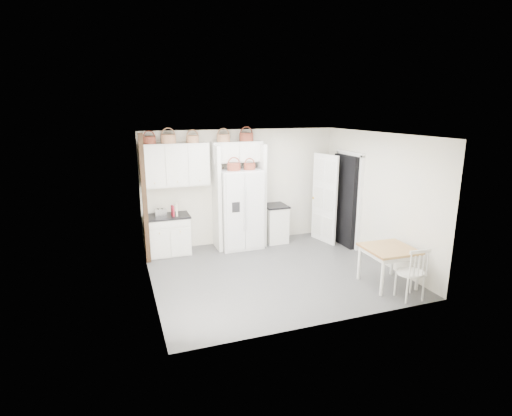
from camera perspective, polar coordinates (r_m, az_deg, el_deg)
name	(u,v)px	position (r m, az deg, el deg)	size (l,w,h in m)	color
floor	(273,272)	(7.75, 2.50, -9.15)	(4.50, 4.50, 0.00)	#474748
ceiling	(275,135)	(7.14, 2.72, 10.42)	(4.50, 4.50, 0.00)	white
wall_back	(241,187)	(9.17, -2.11, 3.04)	(4.50, 4.50, 0.00)	beige
wall_left	(148,217)	(6.83, -15.16, -1.28)	(4.00, 4.00, 0.00)	beige
wall_right	(377,197)	(8.43, 16.93, 1.45)	(4.00, 4.00, 0.00)	beige
refrigerator	(240,209)	(8.89, -2.32, -0.09)	(0.91, 0.73, 1.76)	silver
base_cab_left	(168,236)	(8.75, -12.41, -3.86)	(0.88, 0.56, 0.81)	silver
base_cab_right	(275,224)	(9.35, 2.73, -2.30)	(0.48, 0.57, 0.84)	silver
dining_table	(388,266)	(7.49, 18.30, -7.88)	(0.83, 0.83, 0.69)	brown
windsor_chair	(410,273)	(7.04, 21.19, -8.61)	(0.44, 0.40, 0.90)	silver
counter_left	(167,216)	(8.63, -12.55, -1.17)	(0.92, 0.59, 0.04)	black
counter_right	(275,206)	(9.23, 2.76, 0.32)	(0.52, 0.61, 0.04)	black
toaster	(160,213)	(8.57, -13.52, -0.65)	(0.24, 0.14, 0.16)	silver
cookbook_red	(173,211)	(8.54, -11.81, -0.40)	(0.03, 0.15, 0.22)	maroon
cookbook_cream	(177,210)	(8.54, -11.25, -0.23)	(0.04, 0.17, 0.26)	beige
basket_upper_a	(149,140)	(8.47, -15.00, 9.34)	(0.26, 0.26, 0.15)	maroon
basket_upper_b	(168,139)	(8.51, -12.40, 9.62)	(0.31, 0.31, 0.18)	brown
basket_upper_c	(193,139)	(8.59, -9.05, 9.71)	(0.26, 0.26, 0.15)	brown
basket_bridge_a	(223,138)	(8.74, -4.68, 9.94)	(0.29, 0.29, 0.16)	brown
basket_bridge_b	(246,137)	(8.89, -1.39, 10.10)	(0.31, 0.31, 0.18)	maroon
basket_fridge_a	(234,167)	(8.56, -3.18, 5.89)	(0.29, 0.29, 0.15)	maroon
basket_fridge_b	(250,167)	(8.67, -0.93, 5.95)	(0.25, 0.25, 0.13)	maroon
upper_cabinet	(175,165)	(8.58, -11.45, 6.07)	(1.40, 0.34, 0.90)	silver
bridge_cabinet	(237,152)	(8.85, -2.76, 8.03)	(1.12, 0.34, 0.45)	silver
fridge_panel_left	(217,198)	(8.75, -5.64, 1.43)	(0.08, 0.60, 2.30)	silver
fridge_panel_right	(260,195)	(9.04, 0.65, 1.91)	(0.08, 0.60, 2.30)	silver
trim_post	(145,200)	(8.15, -15.62, 1.12)	(0.09, 0.09, 2.60)	black
doorway_void	(346,201)	(9.24, 12.71, 1.04)	(0.18, 0.85, 2.05)	black
door_slab	(324,199)	(9.34, 9.75, 1.32)	(0.80, 0.04, 2.05)	white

